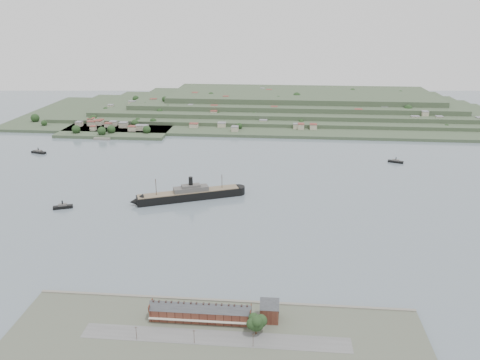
# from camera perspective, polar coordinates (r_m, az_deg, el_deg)

# --- Properties ---
(ground) EXTENTS (1400.00, 1400.00, 0.00)m
(ground) POSITION_cam_1_polar(r_m,az_deg,el_deg) (413.71, 0.43, -3.02)
(ground) COLOR slate
(ground) RESTS_ON ground
(near_shore) EXTENTS (220.00, 80.00, 2.60)m
(near_shore) POSITION_cam_1_polar(r_m,az_deg,el_deg) (252.82, -3.20, -19.51)
(near_shore) COLOR #4C5142
(near_shore) RESTS_ON ground
(terrace_row) EXTENTS (55.60, 9.80, 11.07)m
(terrace_row) POSITION_cam_1_polar(r_m,az_deg,el_deg) (265.26, -4.86, -15.81)
(terrace_row) COLOR #4F261C
(terrace_row) RESTS_ON ground
(gabled_building) EXTENTS (10.40, 10.18, 14.09)m
(gabled_building) POSITION_cam_1_polar(r_m,az_deg,el_deg) (264.65, 3.62, -15.51)
(gabled_building) COLOR #4F261C
(gabled_building) RESTS_ON ground
(far_peninsula) EXTENTS (760.00, 309.00, 30.00)m
(far_peninsula) POSITION_cam_1_polar(r_m,az_deg,el_deg) (787.09, 4.83, 8.94)
(far_peninsula) COLOR #34442D
(far_peninsula) RESTS_ON ground
(steamship) EXTENTS (100.82, 49.57, 25.42)m
(steamship) POSITION_cam_1_polar(r_m,az_deg,el_deg) (425.54, -6.57, -1.81)
(steamship) COLOR black
(steamship) RESTS_ON ground
(tugboat) EXTENTS (16.71, 9.92, 7.31)m
(tugboat) POSITION_cam_1_polar(r_m,az_deg,el_deg) (433.43, -20.79, -3.04)
(tugboat) COLOR black
(tugboat) RESTS_ON ground
(ferry_west) EXTENTS (19.48, 10.24, 7.04)m
(ferry_west) POSITION_cam_1_polar(r_m,az_deg,el_deg) (611.86, -23.34, 3.16)
(ferry_west) COLOR black
(ferry_west) RESTS_ON ground
(ferry_east) EXTENTS (17.34, 9.92, 6.28)m
(ferry_east) POSITION_cam_1_polar(r_m,az_deg,el_deg) (555.53, 18.45, 2.17)
(ferry_east) COLOR black
(ferry_east) RESTS_ON ground
(fig_tree) EXTENTS (10.73, 9.29, 11.98)m
(fig_tree) POSITION_cam_1_polar(r_m,az_deg,el_deg) (253.48, 2.04, -16.98)
(fig_tree) COLOR #3E2B1C
(fig_tree) RESTS_ON ground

